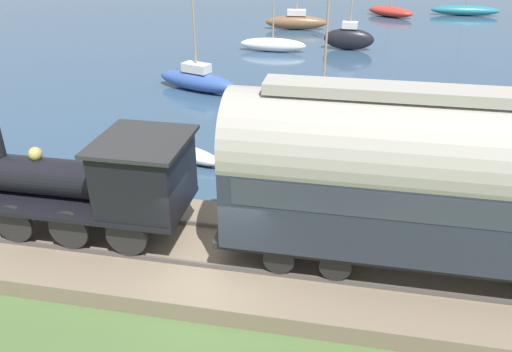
% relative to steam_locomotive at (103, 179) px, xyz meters
% --- Properties ---
extents(ground_plane, '(200.00, 200.00, 0.00)m').
position_rel_steam_locomotive_xyz_m(ground_plane, '(-0.93, -3.25, -2.24)').
color(ground_plane, '#476033').
extents(harbor_water, '(80.00, 80.00, 0.01)m').
position_rel_steam_locomotive_xyz_m(harbor_water, '(42.63, -3.25, -2.24)').
color(harbor_water, '#2D4760').
rests_on(harbor_water, ground).
extents(rail_embankment, '(4.66, 56.00, 0.60)m').
position_rel_steam_locomotive_xyz_m(rail_embankment, '(0.00, -3.25, -2.00)').
color(rail_embankment, '#756651').
rests_on(rail_embankment, ground).
extents(steam_locomotive, '(2.39, 6.34, 3.33)m').
position_rel_steam_locomotive_xyz_m(steam_locomotive, '(0.00, 0.00, 0.00)').
color(steam_locomotive, black).
rests_on(steam_locomotive, rail_embankment).
extents(passenger_coach, '(2.50, 10.75, 4.54)m').
position_rel_steam_locomotive_xyz_m(passenger_coach, '(0.00, -8.57, 0.83)').
color(passenger_coach, black).
rests_on(passenger_coach, rail_embankment).
extents(sailboat_blue, '(2.85, 5.03, 7.60)m').
position_rel_steam_locomotive_xyz_m(sailboat_blue, '(14.38, 1.91, -1.64)').
color(sailboat_blue, '#335199').
rests_on(sailboat_blue, harbor_water).
extents(sailboat_brown, '(1.72, 5.16, 7.96)m').
position_rel_steam_locomotive_xyz_m(sailboat_brown, '(31.70, -1.35, -1.58)').
color(sailboat_brown, brown).
rests_on(sailboat_brown, harbor_water).
extents(sailboat_green, '(2.69, 4.35, 8.89)m').
position_rel_steam_locomotive_xyz_m(sailboat_green, '(11.22, -4.97, -1.55)').
color(sailboat_green, '#236B42').
rests_on(sailboat_green, harbor_water).
extents(sailboat_black, '(1.25, 3.52, 8.84)m').
position_rel_steam_locomotive_xyz_m(sailboat_black, '(25.31, -5.79, -1.40)').
color(sailboat_black, black).
rests_on(sailboat_black, harbor_water).
extents(sailboat_red, '(3.83, 4.72, 6.71)m').
position_rel_steam_locomotive_xyz_m(sailboat_red, '(39.29, -9.28, -1.75)').
color(sailboat_red, '#B72D23').
rests_on(sailboat_red, harbor_water).
extents(sailboat_teal, '(1.49, 6.24, 6.65)m').
position_rel_steam_locomotive_xyz_m(sailboat_teal, '(41.26, -16.24, -1.75)').
color(sailboat_teal, '#1E707A').
rests_on(sailboat_teal, harbor_water).
extents(sailboat_white, '(1.08, 4.60, 5.09)m').
position_rel_steam_locomotive_xyz_m(sailboat_white, '(23.78, -0.68, -1.75)').
color(sailboat_white, white).
rests_on(sailboat_white, harbor_water).
extents(rowboat_off_pier, '(1.90, 2.96, 0.53)m').
position_rel_steam_locomotive_xyz_m(rowboat_off_pier, '(5.91, -0.37, -1.97)').
color(rowboat_off_pier, beige).
rests_on(rowboat_off_pier, harbor_water).
extents(rowboat_near_shore, '(2.27, 2.17, 0.38)m').
position_rel_steam_locomotive_xyz_m(rowboat_near_shore, '(11.44, -9.48, -2.04)').
color(rowboat_near_shore, '#B7B2A3').
rests_on(rowboat_near_shore, harbor_water).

